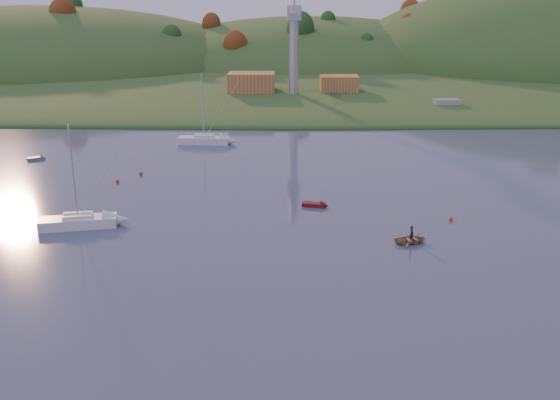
{
  "coord_description": "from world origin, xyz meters",
  "views": [
    {
      "loc": [
        -0.71,
        -26.97,
        23.89
      ],
      "look_at": [
        -0.9,
        33.15,
        4.46
      ],
      "focal_mm": 40.0,
      "sensor_mm": 36.0,
      "label": 1
    }
  ],
  "objects_px": {
    "red_tender": "(319,205)",
    "sailboat_far": "(204,139)",
    "canoe": "(411,240)",
    "grey_dinghy": "(39,158)",
    "sailboat_near": "(78,221)"
  },
  "relations": [
    {
      "from": "red_tender",
      "to": "sailboat_far",
      "type": "bearing_deg",
      "value": 131.01
    },
    {
      "from": "canoe",
      "to": "grey_dinghy",
      "type": "xyz_separation_m",
      "value": [
        -51.26,
        34.85,
        -0.13
      ]
    },
    {
      "from": "red_tender",
      "to": "grey_dinghy",
      "type": "xyz_separation_m",
      "value": [
        -42.41,
        23.19,
        -0.01
      ]
    },
    {
      "from": "grey_dinghy",
      "to": "red_tender",
      "type": "bearing_deg",
      "value": -60.59
    },
    {
      "from": "sailboat_near",
      "to": "canoe",
      "type": "relative_size",
      "value": 3.39
    },
    {
      "from": "canoe",
      "to": "red_tender",
      "type": "height_order",
      "value": "red_tender"
    },
    {
      "from": "sailboat_far",
      "to": "grey_dinghy",
      "type": "distance_m",
      "value": 26.88
    },
    {
      "from": "canoe",
      "to": "red_tender",
      "type": "distance_m",
      "value": 14.64
    },
    {
      "from": "sailboat_near",
      "to": "red_tender",
      "type": "height_order",
      "value": "sailboat_near"
    },
    {
      "from": "sailboat_near",
      "to": "canoe",
      "type": "distance_m",
      "value": 35.91
    },
    {
      "from": "red_tender",
      "to": "canoe",
      "type": "bearing_deg",
      "value": -39.4
    },
    {
      "from": "sailboat_far",
      "to": "grey_dinghy",
      "type": "height_order",
      "value": "sailboat_far"
    },
    {
      "from": "sailboat_far",
      "to": "red_tender",
      "type": "distance_m",
      "value": 38.68
    },
    {
      "from": "canoe",
      "to": "grey_dinghy",
      "type": "bearing_deg",
      "value": 41.46
    },
    {
      "from": "sailboat_far",
      "to": "red_tender",
      "type": "height_order",
      "value": "sailboat_far"
    }
  ]
}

